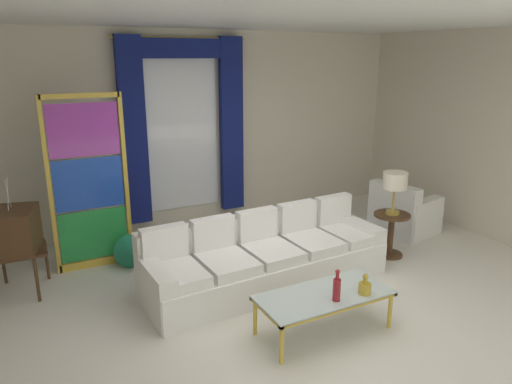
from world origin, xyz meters
name	(u,v)px	position (x,y,z in m)	size (l,w,h in m)	color
ground_plane	(294,304)	(0.00, 0.00, 0.00)	(16.00, 16.00, 0.00)	silver
wall_rear	(193,130)	(0.00, 3.06, 1.50)	(8.00, 0.12, 3.00)	beige
wall_right	(489,135)	(3.66, 0.60, 1.50)	(0.12, 7.00, 3.00)	beige
ceiling_slab	(261,16)	(0.00, 0.80, 3.02)	(8.00, 7.60, 0.04)	white
curtained_window	(184,116)	(-0.20, 2.89, 1.74)	(2.00, 0.17, 2.70)	white
couch_white_long	(264,258)	(-0.04, 0.63, 0.31)	(2.96, 1.06, 0.86)	white
coffee_table	(324,297)	(-0.03, -0.58, 0.37)	(1.32, 0.59, 0.41)	silver
bottle_blue_decanter	(365,287)	(0.32, -0.75, 0.48)	(0.12, 0.12, 0.21)	gold
bottle_crystal_tall	(337,288)	(-0.01, -0.73, 0.54)	(0.07, 0.07, 0.32)	maroon
vintage_tv	(13,233)	(-2.64, 1.68, 0.73)	(0.64, 0.70, 1.35)	#472D19
armchair_white	(403,214)	(2.63, 1.12, 0.29)	(0.96, 0.95, 0.80)	white
stained_glass_divider	(89,187)	(-1.76, 2.01, 1.06)	(0.95, 0.05, 2.20)	gold
peacock_figurine	(133,253)	(-1.35, 1.69, 0.22)	(0.44, 0.60, 0.50)	beige
round_side_table	(391,231)	(1.84, 0.53, 0.36)	(0.48, 0.48, 0.59)	#472D19
table_lamp_brass	(395,182)	(1.84, 0.53, 1.03)	(0.32, 0.32, 0.57)	#B29338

